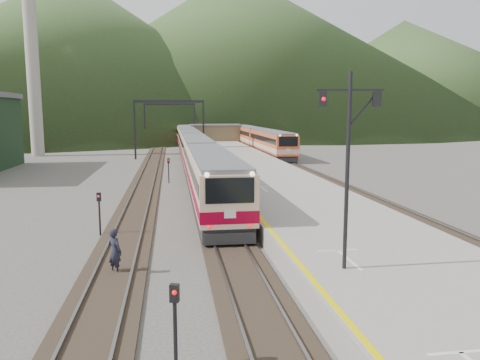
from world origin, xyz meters
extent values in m
cube|color=black|center=(0.00, 40.00, 0.06)|extent=(2.60, 200.00, 0.12)
cube|color=slate|center=(-0.72, 40.00, 0.16)|extent=(0.10, 200.00, 0.14)
cube|color=slate|center=(0.72, 40.00, 0.16)|extent=(0.10, 200.00, 0.14)
cube|color=black|center=(-5.00, 40.00, 0.06)|extent=(2.60, 200.00, 0.12)
cube|color=slate|center=(-5.72, 40.00, 0.16)|extent=(0.10, 200.00, 0.14)
cube|color=slate|center=(-4.28, 40.00, 0.16)|extent=(0.10, 200.00, 0.14)
cube|color=black|center=(11.50, 40.00, 0.06)|extent=(2.60, 200.00, 0.12)
cube|color=slate|center=(10.78, 40.00, 0.16)|extent=(0.10, 200.00, 0.14)
cube|color=slate|center=(12.22, 40.00, 0.16)|extent=(0.10, 200.00, 0.14)
cube|color=gray|center=(5.60, 38.00, 0.50)|extent=(8.00, 100.00, 1.00)
cube|color=black|center=(-7.50, 55.00, 4.00)|extent=(0.25, 0.25, 8.00)
cube|color=black|center=(1.80, 55.00, 4.00)|extent=(0.25, 0.25, 8.00)
cube|color=black|center=(-2.85, 55.00, 7.80)|extent=(9.30, 0.22, 0.35)
cube|color=black|center=(-7.50, 80.00, 4.00)|extent=(0.25, 0.25, 8.00)
cube|color=black|center=(1.80, 80.00, 4.00)|extent=(0.25, 0.25, 8.00)
cube|color=black|center=(-2.85, 80.00, 7.80)|extent=(9.30, 0.22, 0.35)
cylinder|color=#9E998E|center=(-22.00, 62.00, 15.00)|extent=(1.80, 1.80, 30.00)
cube|color=brown|center=(5.60, 78.00, 2.40)|extent=(9.00, 4.00, 2.80)
cube|color=slate|center=(5.60, 78.00, 3.95)|extent=(9.40, 4.40, 0.30)
cone|color=#2B481F|center=(-40.00, 190.00, 30.00)|extent=(180.00, 180.00, 60.00)
cone|color=#2B481F|center=(30.00, 230.00, 37.50)|extent=(220.00, 220.00, 75.00)
cone|color=#2B481F|center=(110.00, 210.00, 25.00)|extent=(160.00, 160.00, 50.00)
cube|color=beige|center=(0.00, 20.54, 1.93)|extent=(2.78, 18.73, 3.40)
cube|color=beige|center=(0.00, 39.77, 1.93)|extent=(2.78, 18.73, 3.40)
cube|color=beige|center=(0.00, 59.00, 1.93)|extent=(2.78, 18.73, 3.40)
cube|color=beige|center=(0.00, 78.22, 1.93)|extent=(2.78, 18.73, 3.40)
cube|color=#D25730|center=(11.50, 55.36, 1.99)|extent=(2.89, 19.40, 3.52)
cube|color=#D25730|center=(11.50, 75.26, 1.99)|extent=(2.89, 19.40, 3.52)
cube|color=#D25730|center=(11.50, 95.15, 1.99)|extent=(2.89, 19.40, 3.52)
cylinder|color=black|center=(3.28, 5.13, 4.37)|extent=(0.14, 0.14, 6.75)
cube|color=black|center=(3.28, 5.13, 7.15)|extent=(2.18, 0.41, 0.07)
cube|color=black|center=(2.39, 5.27, 6.85)|extent=(0.27, 0.22, 0.50)
cube|color=black|center=(4.17, 4.99, 6.85)|extent=(0.27, 0.22, 0.50)
cylinder|color=black|center=(-2.63, 1.07, 1.00)|extent=(0.10, 0.10, 2.00)
cube|color=black|center=(-2.63, 1.07, 2.05)|extent=(0.26, 0.22, 0.45)
cylinder|color=black|center=(-2.92, 32.55, 1.00)|extent=(0.10, 0.10, 2.00)
cube|color=black|center=(-2.92, 32.55, 2.05)|extent=(0.24, 0.18, 0.45)
cylinder|color=black|center=(-6.42, 14.76, 1.00)|extent=(0.10, 0.10, 2.00)
cube|color=black|center=(-6.42, 14.76, 2.05)|extent=(0.26, 0.22, 0.45)
imported|color=black|center=(-4.95, 8.60, 0.92)|extent=(0.80, 0.78, 1.85)
camera|label=1|loc=(-2.63, -9.92, 6.44)|focal=35.00mm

